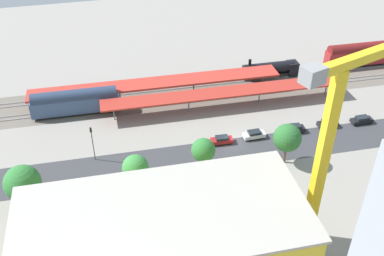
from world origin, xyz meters
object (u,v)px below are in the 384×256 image
at_px(passenger_coach, 361,54).
at_px(traffic_light, 92,139).
at_px(parked_car_3, 254,135).
at_px(locomotive, 273,69).
at_px(freight_coach_far, 75,102).
at_px(box_truck_0, 142,215).
at_px(parked_car_1, 328,124).
at_px(parked_car_0, 362,120).
at_px(street_tree_3, 287,138).
at_px(street_tree_0, 203,150).
at_px(construction_building, 164,256).
at_px(platform_canopy_far, 157,83).
at_px(parked_car_2, 295,129).
at_px(street_tree_2, 22,183).
at_px(parked_car_4, 222,140).
at_px(street_tree_4, 135,168).
at_px(platform_canopy_near, 225,92).
at_px(tower_crane, 334,145).

relative_size(passenger_coach, traffic_light, 2.60).
bearing_deg(parked_car_3, locomotive, -120.28).
height_order(freight_coach_far, box_truck_0, freight_coach_far).
bearing_deg(parked_car_1, parked_car_0, 176.50).
height_order(locomotive, parked_car_0, locomotive).
xyz_separation_m(freight_coach_far, street_tree_3, (-36.98, 26.78, 2.56)).
distance_m(locomotive, parked_car_0, 26.25).
relative_size(freight_coach_far, street_tree_0, 2.55).
bearing_deg(construction_building, parked_car_3, -126.58).
relative_size(platform_canopy_far, construction_building, 1.65).
distance_m(parked_car_1, parked_car_2, 7.45).
relative_size(freight_coach_far, street_tree_2, 2.36).
bearing_deg(construction_building, parked_car_1, -141.15).
bearing_deg(box_truck_0, construction_building, 94.95).
height_order(parked_car_4, street_tree_0, street_tree_0).
bearing_deg(locomotive, parked_car_2, 78.14).
height_order(parked_car_0, box_truck_0, box_truck_0).
relative_size(platform_canopy_far, parked_car_0, 12.36).
xyz_separation_m(freight_coach_far, street_tree_2, (9.02, 26.89, 1.90)).
height_order(locomotive, street_tree_3, street_tree_3).
height_order(freight_coach_far, construction_building, construction_building).
bearing_deg(parked_car_1, parked_car_2, 0.03).
xyz_separation_m(locomotive, street_tree_4, (38.91, 33.06, 3.06)).
bearing_deg(street_tree_3, parked_car_4, -41.85).
relative_size(parked_car_4, street_tree_0, 0.61).
relative_size(platform_canopy_near, parked_car_2, 12.93).
bearing_deg(parked_car_4, traffic_light, -2.17).
relative_size(locomotive, street_tree_4, 2.14).
xyz_separation_m(passenger_coach, traffic_light, (69.59, 22.82, 1.46)).
distance_m(parked_car_0, street_tree_0, 37.78).
bearing_deg(traffic_light, street_tree_3, 164.53).
distance_m(tower_crane, box_truck_0, 31.58).
relative_size(street_tree_2, street_tree_3, 0.97).
xyz_separation_m(tower_crane, box_truck_0, (24.48, -10.48, -16.99)).
height_order(parked_car_3, street_tree_3, street_tree_3).
bearing_deg(locomotive, street_tree_3, 71.06).
height_order(parked_car_2, street_tree_0, street_tree_0).
bearing_deg(street_tree_2, parked_car_2, -170.52).
distance_m(tower_crane, street_tree_2, 48.30).
xyz_separation_m(construction_building, street_tree_4, (0.75, -21.19, -2.44)).
distance_m(platform_canopy_far, parked_car_1, 38.32).
bearing_deg(street_tree_3, box_truck_0, 16.97).
distance_m(street_tree_0, street_tree_4, 12.36).
xyz_separation_m(platform_canopy_near, construction_building, (22.18, 43.47, 3.67)).
height_order(passenger_coach, parked_car_3, passenger_coach).
bearing_deg(parked_car_0, platform_canopy_near, -27.16).
bearing_deg(parked_car_4, parked_car_0, 179.21).
distance_m(street_tree_0, traffic_light, 20.68).
xyz_separation_m(construction_building, box_truck_0, (1.15, -13.32, -5.74)).
relative_size(parked_car_3, street_tree_3, 0.54).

